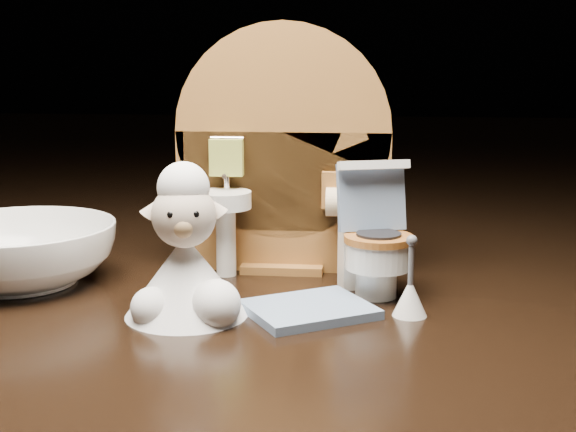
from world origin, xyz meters
name	(u,v)px	position (x,y,z in m)	size (l,w,h in m)	color
backdrop_panel	(282,164)	(0.00, 0.06, 0.07)	(0.13, 0.05, 0.15)	brown
toy_toilet	(373,245)	(0.06, 0.02, 0.03)	(0.04, 0.05, 0.08)	white
bath_mat	(309,309)	(0.02, -0.02, 0.00)	(0.06, 0.05, 0.00)	#6A81A0
toilet_brush	(410,295)	(0.07, -0.02, 0.01)	(0.02, 0.02, 0.04)	white
plush_lamb	(186,263)	(-0.04, -0.03, 0.03)	(0.06, 0.06, 0.08)	white
ceramic_bowl	(19,254)	(-0.15, 0.02, 0.02)	(0.11, 0.11, 0.04)	white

